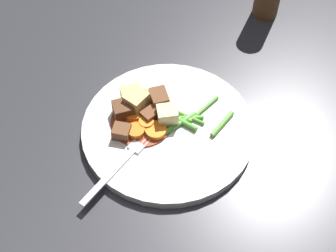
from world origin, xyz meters
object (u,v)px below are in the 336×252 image
(meat_chunk_2, at_px, (123,110))
(carrot_slice_4, at_px, (134,115))
(carrot_slice_2, at_px, (156,131))
(meat_chunk_0, at_px, (122,132))
(fork, at_px, (124,160))
(carrot_slice_0, at_px, (144,98))
(meat_chunk_3, at_px, (159,99))
(potato_chunk_1, at_px, (133,98))
(potato_chunk_2, at_px, (166,116))
(carrot_slice_3, at_px, (146,123))
(carrot_slice_1, at_px, (136,131))
(potato_chunk_0, at_px, (137,102))
(dinner_plate, at_px, (168,129))
(meat_chunk_1, at_px, (151,115))

(meat_chunk_2, bearing_deg, carrot_slice_4, 156.81)
(carrot_slice_2, distance_m, meat_chunk_0, 0.05)
(carrot_slice_4, relative_size, fork, 0.22)
(carrot_slice_0, distance_m, meat_chunk_3, 0.03)
(carrot_slice_0, height_order, potato_chunk_1, potato_chunk_1)
(carrot_slice_0, height_order, potato_chunk_2, potato_chunk_2)
(carrot_slice_3, height_order, potato_chunk_2, potato_chunk_2)
(potato_chunk_2, bearing_deg, potato_chunk_1, -43.23)
(carrot_slice_4, distance_m, meat_chunk_2, 0.02)
(meat_chunk_0, height_order, meat_chunk_3, meat_chunk_3)
(carrot_slice_0, height_order, carrot_slice_3, carrot_slice_3)
(potato_chunk_2, xyz_separation_m, fork, (0.07, 0.07, -0.01))
(carrot_slice_1, xyz_separation_m, carrot_slice_4, (0.00, -0.03, 0.00))
(potato_chunk_1, bearing_deg, carrot_slice_2, 114.67)
(potato_chunk_0, bearing_deg, carrot_slice_2, 115.23)
(carrot_slice_1, relative_size, meat_chunk_3, 0.83)
(carrot_slice_1, bearing_deg, potato_chunk_0, -97.51)
(meat_chunk_3, bearing_deg, potato_chunk_1, -12.40)
(carrot_slice_1, height_order, carrot_slice_4, carrot_slice_4)
(dinner_plate, bearing_deg, carrot_slice_2, 27.34)
(meat_chunk_0, xyz_separation_m, meat_chunk_1, (-0.05, -0.03, 0.00))
(carrot_slice_4, height_order, fork, carrot_slice_4)
(potato_chunk_2, xyz_separation_m, meat_chunk_1, (0.02, -0.01, -0.01))
(potato_chunk_2, bearing_deg, carrot_slice_2, 46.63)
(carrot_slice_4, relative_size, meat_chunk_1, 1.01)
(meat_chunk_0, height_order, meat_chunk_1, same)
(carrot_slice_2, relative_size, carrot_slice_3, 1.39)
(dinner_plate, xyz_separation_m, carrot_slice_1, (0.05, 0.01, 0.01))
(carrot_slice_0, distance_m, carrot_slice_3, 0.05)
(potato_chunk_1, xyz_separation_m, meat_chunk_0, (0.02, 0.06, -0.00))
(carrot_slice_3, distance_m, meat_chunk_1, 0.02)
(carrot_slice_1, distance_m, potato_chunk_1, 0.06)
(meat_chunk_1, bearing_deg, meat_chunk_0, 28.65)
(carrot_slice_0, relative_size, meat_chunk_2, 0.96)
(carrot_slice_4, xyz_separation_m, fork, (0.02, 0.08, -0.01))
(fork, bearing_deg, dinner_plate, -143.34)
(carrot_slice_1, height_order, meat_chunk_1, meat_chunk_1)
(potato_chunk_1, bearing_deg, meat_chunk_3, 167.60)
(potato_chunk_1, xyz_separation_m, meat_chunk_2, (0.02, 0.02, -0.00))
(carrot_slice_2, height_order, potato_chunk_0, potato_chunk_0)
(potato_chunk_0, bearing_deg, meat_chunk_3, -173.68)
(carrot_slice_2, height_order, potato_chunk_1, potato_chunk_1)
(potato_chunk_1, xyz_separation_m, meat_chunk_3, (-0.04, 0.01, 0.00))
(carrot_slice_2, xyz_separation_m, potato_chunk_1, (0.03, -0.07, 0.01))
(meat_chunk_0, xyz_separation_m, meat_chunk_3, (-0.07, -0.05, 0.00))
(carrot_slice_0, bearing_deg, meat_chunk_2, 36.54)
(carrot_slice_4, height_order, meat_chunk_1, meat_chunk_1)
(dinner_plate, height_order, potato_chunk_0, potato_chunk_0)
(dinner_plate, xyz_separation_m, fork, (0.08, 0.06, 0.01))
(carrot_slice_2, xyz_separation_m, potato_chunk_2, (-0.02, -0.02, 0.01))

